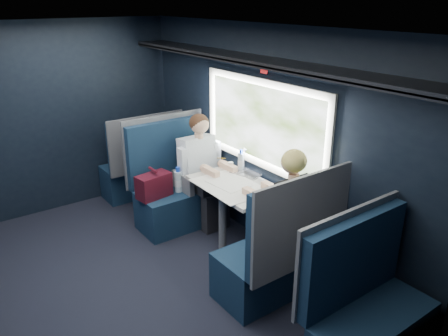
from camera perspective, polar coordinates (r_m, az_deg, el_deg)
ground at (r=4.37m, az=-9.91°, el=-14.35°), size 2.80×4.20×0.01m
room_shell at (r=3.72m, az=-11.03°, el=4.67°), size 3.00×4.40×2.40m
table at (r=4.50m, az=1.37°, el=-3.04°), size 0.62×1.00×0.74m
seat_bay_near at (r=5.16m, az=-6.32°, el=-2.75°), size 1.06×0.62×1.26m
seat_bay_far at (r=3.93m, az=7.07°, el=-11.28°), size 1.04×0.62×1.26m
seat_row_front at (r=5.94m, az=-10.64°, el=0.16°), size 1.04×0.51×1.16m
seat_row_back at (r=3.45m, az=17.98°, el=-17.62°), size 1.04×0.51×1.16m
man at (r=5.04m, az=-2.83°, el=0.38°), size 0.53×0.56×1.32m
woman at (r=4.03m, az=8.28°, el=-5.31°), size 0.53×0.56×1.32m
papers at (r=4.42m, az=0.77°, el=-2.36°), size 0.54×0.77×0.01m
laptop at (r=4.75m, az=3.66°, el=0.18°), size 0.32×0.37×0.24m
bottle_small at (r=4.79m, az=2.24°, el=0.90°), size 0.07×0.07×0.24m
cup at (r=4.84m, az=0.87°, el=0.30°), size 0.06×0.06×0.08m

